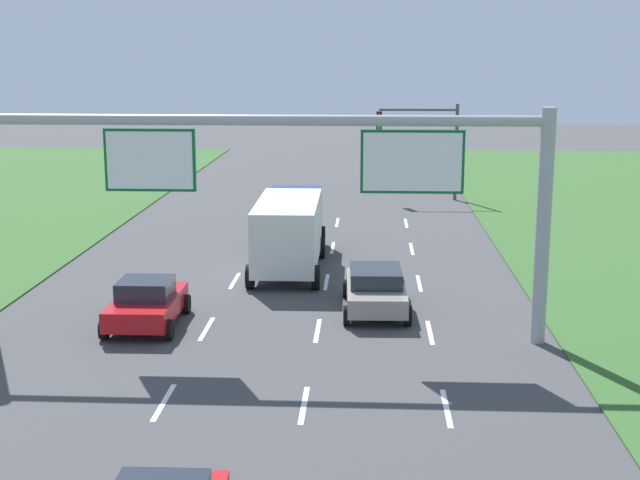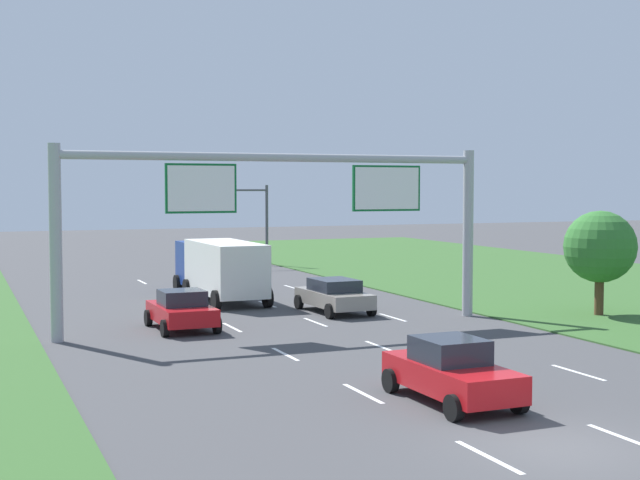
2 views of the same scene
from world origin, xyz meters
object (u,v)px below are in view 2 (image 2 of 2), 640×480
object	(u,v)px
car_mid_lane	(334,295)
car_lead_silver	(451,371)
car_near_red	(182,310)
sign_gantry	(286,202)
box_truck	(220,267)
traffic_light_mast	(240,210)
roadside_tree_mid	(600,247)

from	to	relation	value
car_mid_lane	car_lead_silver	bearing A→B (deg)	-104.65
car_near_red	sign_gantry	xyz separation A→B (m)	(3.90, -0.99, 4.11)
box_truck	traffic_light_mast	bearing A→B (deg)	69.00
car_near_red	roadside_tree_mid	xyz separation A→B (m)	(17.19, -3.20, 2.18)
car_near_red	roadside_tree_mid	size ratio (longest dim) A/B	0.88
car_mid_lane	roadside_tree_mid	xyz separation A→B (m)	(9.93, -5.30, 2.17)
box_truck	roadside_tree_mid	bearing A→B (deg)	-41.26
sign_gantry	traffic_light_mast	distance (m)	26.96
car_mid_lane	box_truck	distance (m)	7.08
car_lead_silver	box_truck	distance (m)	22.21
box_truck	traffic_light_mast	xyz separation A→B (m)	(6.31, 16.96, 2.27)
roadside_tree_mid	sign_gantry	bearing A→B (deg)	170.56
car_mid_lane	sign_gantry	distance (m)	6.14
car_lead_silver	sign_gantry	bearing A→B (deg)	87.96
sign_gantry	car_near_red	bearing A→B (deg)	165.77
car_lead_silver	roadside_tree_mid	xyz separation A→B (m)	(13.59, 10.74, 2.14)
car_near_red	traffic_light_mast	bearing A→B (deg)	67.32
car_near_red	car_mid_lane	distance (m)	7.55
box_truck	car_near_red	bearing A→B (deg)	-115.63
car_mid_lane	roadside_tree_mid	distance (m)	11.46
car_mid_lane	box_truck	world-z (taller)	box_truck
car_mid_lane	traffic_light_mast	world-z (taller)	traffic_light_mast
car_lead_silver	sign_gantry	distance (m)	13.58
car_lead_silver	car_mid_lane	world-z (taller)	car_lead_silver
box_truck	sign_gantry	world-z (taller)	sign_gantry
car_near_red	car_mid_lane	bearing A→B (deg)	15.38
traffic_light_mast	box_truck	bearing A→B (deg)	-110.39
traffic_light_mast	roadside_tree_mid	bearing A→B (deg)	-76.10
car_mid_lane	box_truck	size ratio (longest dim) A/B	0.52
car_mid_lane	sign_gantry	world-z (taller)	sign_gantry
sign_gantry	car_lead_silver	bearing A→B (deg)	-91.32
box_truck	traffic_light_mast	distance (m)	18.24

